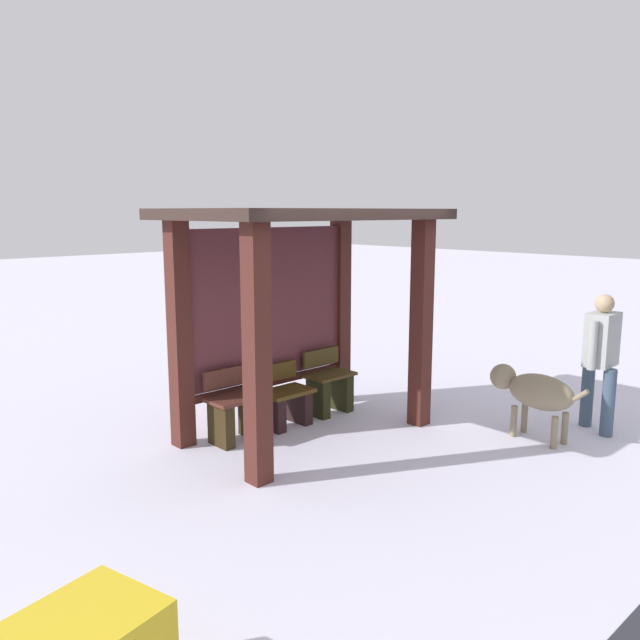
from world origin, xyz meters
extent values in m
plane|color=silver|center=(0.00, 0.00, 0.00)|extent=(60.00, 60.00, 0.00)
cube|color=#461E18|center=(-1.18, -0.65, 1.18)|extent=(0.19, 0.19, 2.36)
cube|color=#461E18|center=(1.18, -0.65, 1.18)|extent=(0.19, 0.19, 2.36)
cube|color=#461E18|center=(-1.18, 0.65, 1.18)|extent=(0.19, 0.19, 2.36)
cube|color=#461E18|center=(1.18, 0.65, 1.18)|extent=(0.19, 0.19, 2.36)
cube|color=#34241F|center=(0.00, 0.00, 2.42)|extent=(2.86, 1.80, 0.11)
cube|color=#5C292F|center=(0.00, 0.65, 1.40)|extent=(2.16, 0.08, 1.74)
cube|color=#461E18|center=(0.00, 0.63, 0.47)|extent=(2.16, 0.06, 0.08)
cube|color=#542A21|center=(-0.70, 0.35, 0.48)|extent=(0.60, 0.40, 0.04)
cube|color=#542A21|center=(-0.70, 0.53, 0.68)|extent=(0.57, 0.04, 0.20)
cube|color=#322512|center=(-0.50, 0.35, 0.23)|extent=(0.12, 0.34, 0.46)
cube|color=#322512|center=(-0.90, 0.35, 0.23)|extent=(0.12, 0.34, 0.46)
cube|color=#4B3714|center=(0.00, 0.35, 0.41)|extent=(0.60, 0.40, 0.04)
cube|color=#4B3714|center=(0.00, 0.52, 0.61)|extent=(0.57, 0.04, 0.20)
cube|color=black|center=(0.20, 0.35, 0.19)|extent=(0.12, 0.34, 0.39)
cube|color=black|center=(-0.20, 0.35, 0.19)|extent=(0.12, 0.34, 0.39)
cube|color=#443516|center=(0.70, 0.35, 0.48)|extent=(0.60, 0.36, 0.03)
cube|color=#443516|center=(0.70, 0.51, 0.68)|extent=(0.57, 0.04, 0.20)
cube|color=black|center=(0.90, 0.35, 0.23)|extent=(0.12, 0.31, 0.46)
cube|color=black|center=(0.50, 0.35, 0.23)|extent=(0.12, 0.31, 0.46)
cube|color=#ACB1B0|center=(2.44, -2.17, 1.05)|extent=(0.41, 0.27, 0.60)
sphere|color=tan|center=(2.44, -2.17, 1.45)|extent=(0.20, 0.20, 0.20)
cylinder|color=#40546B|center=(2.53, -2.02, 0.38)|extent=(0.14, 0.14, 0.75)
cylinder|color=#40546B|center=(2.36, -2.32, 0.38)|extent=(0.14, 0.14, 0.75)
cylinder|color=#ACB1B0|center=(2.70, -2.16, 1.02)|extent=(0.09, 0.09, 0.54)
cylinder|color=#ACB1B0|center=(2.19, -2.18, 1.02)|extent=(0.09, 0.09, 0.54)
ellipsoid|color=gray|center=(1.69, -1.87, 0.54)|extent=(0.38, 0.77, 0.38)
sphere|color=gray|center=(1.72, -1.40, 0.61)|extent=(0.29, 0.29, 0.29)
cylinder|color=gray|center=(1.67, -2.31, 0.60)|extent=(0.06, 0.19, 0.17)
cylinder|color=gray|center=(1.81, -1.64, 0.17)|extent=(0.07, 0.07, 0.35)
cylinder|color=gray|center=(1.60, -1.63, 0.17)|extent=(0.07, 0.07, 0.35)
cylinder|color=gray|center=(1.78, -2.12, 0.17)|extent=(0.07, 0.07, 0.35)
cylinder|color=gray|center=(1.57, -2.11, 0.17)|extent=(0.07, 0.07, 0.35)
camera|label=1|loc=(-4.54, -5.01, 2.45)|focal=35.61mm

